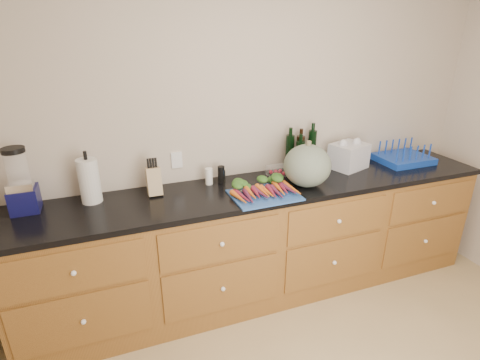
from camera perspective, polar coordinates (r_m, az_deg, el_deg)
name	(u,v)px	position (r m, az deg, el deg)	size (l,w,h in m)	color
wall_back	(250,128)	(2.96, 1.58, 7.86)	(4.10, 0.05, 2.60)	#C2B3A1
cabinets	(264,243)	(3.02, 3.75, -9.50)	(3.60, 0.64, 0.90)	brown
countertop	(266,188)	(2.80, 3.96, -1.27)	(3.64, 0.62, 0.04)	black
cutting_board	(264,195)	(2.63, 3.74, -2.31)	(0.46, 0.35, 0.01)	#2954A2
carrots	(263,189)	(2.64, 3.47, -1.44)	(0.43, 0.30, 0.06)	orange
squash	(307,166)	(2.78, 10.21, 2.16)	(0.35, 0.35, 0.31)	#556454
blender_appliance	(21,184)	(2.71, -30.41, -0.57)	(0.17, 0.17, 0.42)	#0E0E41
paper_towel	(89,181)	(2.67, -21.98, -0.13)	(0.13, 0.13, 0.30)	silver
knife_block	(154,181)	(2.68, -12.98, -0.18)	(0.10, 0.10, 0.19)	tan
grinder_salt	(209,176)	(2.80, -4.76, 0.56)	(0.05, 0.05, 0.13)	white
grinder_pepper	(221,174)	(2.83, -2.88, 0.85)	(0.05, 0.05, 0.13)	black
canister_chrome	(222,176)	(2.84, -2.69, 0.64)	(0.05, 0.05, 0.10)	white
tomato_box	(277,171)	(2.99, 5.72, 1.40)	(0.16, 0.12, 0.07)	white
bottles	(300,153)	(3.09, 9.20, 4.07)	(0.27, 0.14, 0.32)	black
grocery_bag	(349,156)	(3.24, 16.22, 3.54)	(0.28, 0.23, 0.21)	silver
dish_rack	(403,157)	(3.58, 23.60, 3.21)	(0.44, 0.35, 0.17)	#123AA5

